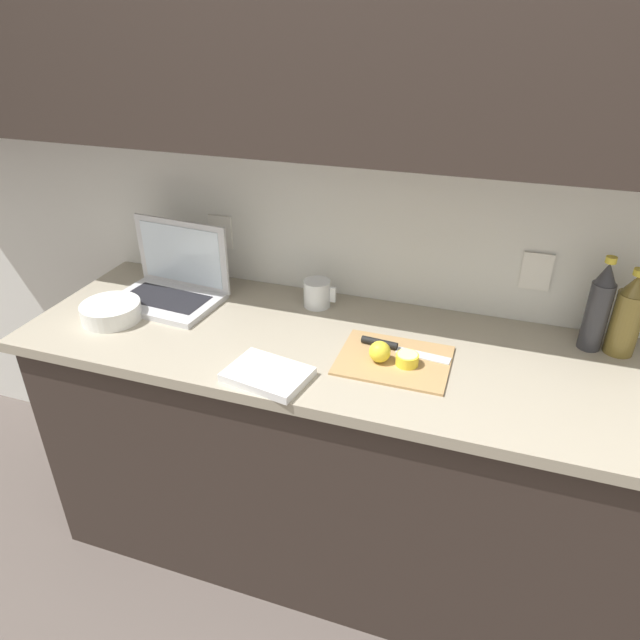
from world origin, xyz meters
name	(u,v)px	position (x,y,z in m)	size (l,w,h in m)	color
ground_plane	(406,562)	(0.00, 0.00, 0.00)	(12.00, 12.00, 0.00)	#564C47
wall_back	(467,102)	(0.00, 0.25, 1.56)	(5.20, 0.38, 2.60)	white
counter_unit	(423,471)	(0.02, 0.00, 0.45)	(2.54, 0.65, 0.89)	#332823
laptop	(172,282)	(-0.91, 0.11, 0.95)	(0.38, 0.28, 0.26)	silver
cutting_board	(394,360)	(-0.09, -0.04, 0.89)	(0.32, 0.25, 0.01)	tan
knife	(390,346)	(-0.12, 0.01, 0.90)	(0.27, 0.05, 0.02)	silver
lemon_half_cut	(407,359)	(-0.05, -0.06, 0.91)	(0.07, 0.07, 0.03)	yellow
lemon_whole_beside	(380,352)	(-0.13, -0.07, 0.93)	(0.06, 0.06, 0.06)	yellow
bottle_green_soda	(628,316)	(0.52, 0.22, 1.01)	(0.08, 0.08, 0.27)	olive
bottle_oil_tall	(598,308)	(0.44, 0.22, 1.02)	(0.07, 0.07, 0.29)	#333338
measuring_cup	(317,293)	(-0.42, 0.21, 0.93)	(0.11, 0.09, 0.09)	silver
bowl_white	(111,311)	(-1.02, -0.09, 0.92)	(0.19, 0.19, 0.06)	white
dish_towel	(268,374)	(-0.41, -0.24, 0.90)	(0.22, 0.16, 0.02)	white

